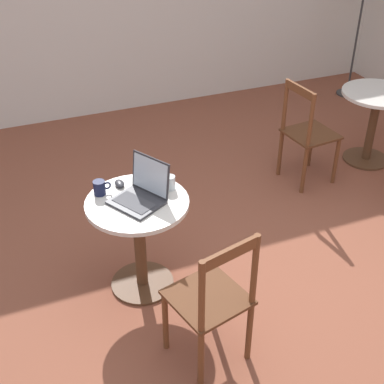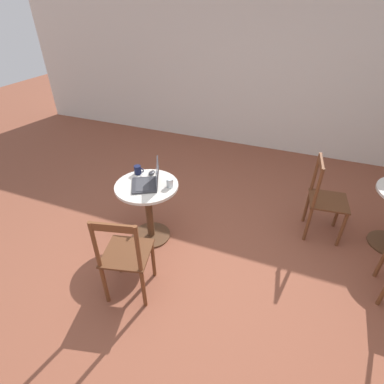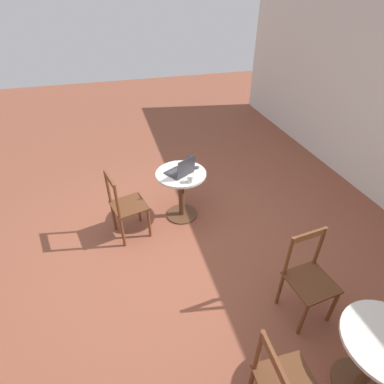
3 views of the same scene
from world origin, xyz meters
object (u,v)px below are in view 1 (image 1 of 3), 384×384
Objects in this scene: cafe_table_near at (139,227)px; mouse at (120,184)px; mug at (100,188)px; drinking_glass at (170,183)px; chair_near_front at (212,301)px; chair_mid_left at (307,134)px; laptop at (141,193)px; cafe_table_mid at (375,113)px.

mouse reaches higher than cafe_table_near.
mug is 0.45m from drinking_glass.
chair_near_front is at bearing -75.83° from cafe_table_near.
cafe_table_near is 0.75× the size of chair_mid_left.
laptop is 4.30× the size of drinking_glass.
cafe_table_mid is 1.74× the size of laptop.
chair_near_front is (-2.36, -1.63, -0.04)m from cafe_table_mid.
cafe_table_near is 0.31m from mouse.
chair_mid_left is 2.31× the size of laptop.
drinking_glass is (0.44, -0.11, -0.00)m from mug.
laptop is (0.03, -0.00, 0.26)m from cafe_table_near.
mug is (-0.39, 0.93, 0.29)m from chair_near_front.
cafe_table_mid is 2.69m from mouse.
chair_near_front is 1.04m from mouse.
cafe_table_near is at bearing 104.17° from chair_near_front.
mouse is 1.06× the size of drinking_glass.
mouse is 0.15m from mug.
chair_mid_left reaches higher than cafe_table_mid.
drinking_glass is (0.24, 0.06, 0.25)m from cafe_table_near.
mug is at bearing -165.65° from cafe_table_mid.
laptop reaches higher than cafe_table_near.
cafe_table_near is 7.50× the size of drinking_glass.
chair_near_front is at bearing -135.59° from chair_mid_left.
cafe_table_near is 1.00× the size of cafe_table_mid.
drinking_glass is (-2.31, -0.81, 0.25)m from cafe_table_mid.
chair_near_front is 9.94× the size of drinking_glass.
cafe_table_mid is 2.46m from drinking_glass.
mouse is (-0.24, 0.98, 0.26)m from chair_near_front.
mouse is at bearing -162.70° from chair_mid_left.
cafe_table_near is 7.04× the size of mouse.
cafe_table_mid is 0.78m from chair_mid_left.
chair_near_front reaches higher than drinking_glass.
chair_mid_left is at bearing 17.48° from mug.
cafe_table_mid is at bearing 34.65° from chair_near_front.
cafe_table_near is 0.36m from mug.
mug reaches higher than mouse.
cafe_table_near is 6.06× the size of mug.
chair_mid_left is at bearing 23.92° from cafe_table_near.
cafe_table_mid is at bearing 14.35° from mug.
mug is (-2.74, -0.70, 0.25)m from cafe_table_mid.
laptop is at bearing -69.68° from mouse.
cafe_table_mid is at bearing 14.05° from mouse.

